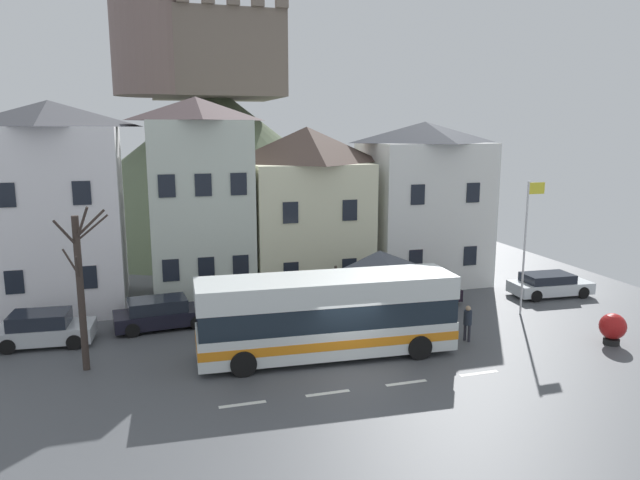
{
  "coord_description": "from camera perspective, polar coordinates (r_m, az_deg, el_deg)",
  "views": [
    {
      "loc": [
        -7.21,
        -19.97,
        9.15
      ],
      "look_at": [
        0.08,
        4.72,
        4.23
      ],
      "focal_mm": 33.06,
      "sensor_mm": 36.0,
      "label": 1
    }
  ],
  "objects": [
    {
      "name": "transit_bus",
      "position": [
        23.9,
        0.67,
        -7.41
      ],
      "size": [
        10.52,
        3.13,
        3.31
      ],
      "rotation": [
        0.0,
        0.0,
        -0.05
      ],
      "color": "silver",
      "rests_on": "ground_plane"
    },
    {
      "name": "townhouse_00",
      "position": [
        32.77,
        -24.17,
        3.03
      ],
      "size": [
        6.32,
        6.58,
        10.48
      ],
      "color": "white",
      "rests_on": "ground_plane"
    },
    {
      "name": "flagpole",
      "position": [
        30.38,
        19.37,
        0.19
      ],
      "size": [
        0.95,
        0.1,
        6.63
      ],
      "color": "silver",
      "rests_on": "ground_plane"
    },
    {
      "name": "ground_plane",
      "position": [
        23.13,
        3.2,
        -12.57
      ],
      "size": [
        40.0,
        60.0,
        0.07
      ],
      "color": "#4C4F53"
    },
    {
      "name": "parked_car_00",
      "position": [
        28.03,
        -25.15,
        -7.79
      ],
      "size": [
        4.03,
        2.21,
        1.43
      ],
      "rotation": [
        0.0,
        0.0,
        -0.08
      ],
      "color": "silver",
      "rests_on": "ground_plane"
    },
    {
      "name": "bare_tree_01",
      "position": [
        23.86,
        -22.15,
        -4.21
      ],
      "size": [
        1.87,
        1.57,
        6.37
      ],
      "color": "#382D28",
      "rests_on": "ground_plane"
    },
    {
      "name": "townhouse_01",
      "position": [
        32.04,
        -11.63,
        3.82
      ],
      "size": [
        5.16,
        5.54,
        10.73
      ],
      "color": "silver",
      "rests_on": "ground_plane"
    },
    {
      "name": "parked_car_01",
      "position": [
        31.69,
        9.76,
        -4.94
      ],
      "size": [
        3.87,
        2.05,
        1.27
      ],
      "rotation": [
        0.0,
        0.0,
        -0.02
      ],
      "color": "black",
      "rests_on": "ground_plane"
    },
    {
      "name": "parked_car_02",
      "position": [
        28.47,
        -15.12,
        -6.87
      ],
      "size": [
        4.49,
        2.25,
        1.4
      ],
      "rotation": [
        0.0,
        0.0,
        0.09
      ],
      "color": "black",
      "rests_on": "ground_plane"
    },
    {
      "name": "harbour_buoy",
      "position": [
        28.34,
        26.47,
        -7.58
      ],
      "size": [
        1.11,
        1.11,
        1.36
      ],
      "color": "black",
      "rests_on": "ground_plane"
    },
    {
      "name": "public_bench",
      "position": [
        29.95,
        0.34,
        -6.01
      ],
      "size": [
        1.7,
        0.48,
        0.87
      ],
      "color": "#473828",
      "rests_on": "ground_plane"
    },
    {
      "name": "townhouse_02",
      "position": [
        33.08,
        -1.26,
        2.92
      ],
      "size": [
        6.41,
        5.36,
        9.21
      ],
      "color": "beige",
      "rests_on": "ground_plane"
    },
    {
      "name": "hilltop_castle",
      "position": [
        53.16,
        -10.03,
        8.36
      ],
      "size": [
        33.13,
        33.13,
        21.76
      ],
      "color": "#546147",
      "rests_on": "ground_plane"
    },
    {
      "name": "pedestrian_01",
      "position": [
        28.0,
        10.89,
        -6.71
      ],
      "size": [
        0.39,
        0.3,
        1.57
      ],
      "color": "#2D2D38",
      "rests_on": "ground_plane"
    },
    {
      "name": "pedestrian_00",
      "position": [
        26.5,
        14.1,
        -7.49
      ],
      "size": [
        0.36,
        0.36,
        1.6
      ],
      "color": "#2D2D38",
      "rests_on": "ground_plane"
    },
    {
      "name": "parked_car_03",
      "position": [
        34.94,
        21.33,
        -4.05
      ],
      "size": [
        4.46,
        2.15,
        1.26
      ],
      "rotation": [
        0.0,
        0.0,
        -0.05
      ],
      "color": "silver",
      "rests_on": "ground_plane"
    },
    {
      "name": "townhouse_03",
      "position": [
        35.7,
        9.91,
        3.58
      ],
      "size": [
        6.76,
        5.57,
        9.5
      ],
      "color": "white",
      "rests_on": "ground_plane"
    },
    {
      "name": "bus_shelter",
      "position": [
        28.16,
        5.77,
        -2.08
      ],
      "size": [
        3.6,
        3.6,
        3.42
      ],
      "color": "#473D33",
      "rests_on": "ground_plane"
    }
  ]
}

